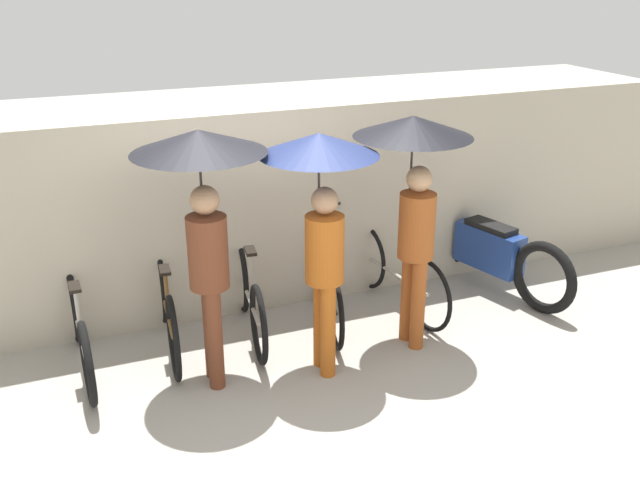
# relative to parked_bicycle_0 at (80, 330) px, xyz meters

# --- Properties ---
(ground_plane) EXTENTS (30.00, 30.00, 0.00)m
(ground_plane) POSITION_rel_parked_bicycle_0_xyz_m (1.52, -1.24, -0.36)
(ground_plane) COLOR #9E998E
(back_wall) EXTENTS (12.17, 0.12, 2.01)m
(back_wall) POSITION_rel_parked_bicycle_0_xyz_m (1.52, 0.54, 0.64)
(back_wall) COLOR #B2A893
(back_wall) RESTS_ON ground
(parked_bicycle_0) EXTENTS (0.44, 1.79, 1.06)m
(parked_bicycle_0) POSITION_rel_parked_bicycle_0_xyz_m (0.00, 0.00, 0.00)
(parked_bicycle_0) COLOR black
(parked_bicycle_0) RESTS_ON ground
(parked_bicycle_1) EXTENTS (0.44, 1.80, 1.04)m
(parked_bicycle_1) POSITION_rel_parked_bicycle_0_xyz_m (0.76, 0.10, 0.02)
(parked_bicycle_1) COLOR black
(parked_bicycle_1) RESTS_ON ground
(parked_bicycle_2) EXTENTS (0.44, 1.73, 1.08)m
(parked_bicycle_2) POSITION_rel_parked_bicycle_0_xyz_m (1.52, 0.06, 0.01)
(parked_bicycle_2) COLOR black
(parked_bicycle_2) RESTS_ON ground
(parked_bicycle_3) EXTENTS (0.53, 1.63, 1.05)m
(parked_bicycle_3) POSITION_rel_parked_bicycle_0_xyz_m (2.28, 0.01, -0.01)
(parked_bicycle_3) COLOR black
(parked_bicycle_3) RESTS_ON ground
(parked_bicycle_4) EXTENTS (0.44, 1.79, 1.11)m
(parked_bicycle_4) POSITION_rel_parked_bicycle_0_xyz_m (3.04, 0.05, 0.02)
(parked_bicycle_4) COLOR black
(parked_bicycle_4) RESTS_ON ground
(pedestrian_leading) EXTENTS (1.05, 1.05, 2.12)m
(pedestrian_leading) POSITION_rel_parked_bicycle_0_xyz_m (1.02, -0.54, 1.32)
(pedestrian_leading) COLOR brown
(pedestrian_leading) RESTS_ON ground
(pedestrian_center) EXTENTS (0.96, 0.96, 2.05)m
(pedestrian_center) POSITION_rel_parked_bicycle_0_xyz_m (1.93, -0.72, 1.23)
(pedestrian_center) COLOR #B25619
(pedestrian_center) RESTS_ON ground
(pedestrian_trailing) EXTENTS (1.02, 1.02, 2.09)m
(pedestrian_trailing) POSITION_rel_parked_bicycle_0_xyz_m (2.84, -0.58, 1.29)
(pedestrian_trailing) COLOR #9E4C1E
(pedestrian_trailing) RESTS_ON ground
(motorcycle) EXTENTS (0.80, 2.12, 0.94)m
(motorcycle) POSITION_rel_parked_bicycle_0_xyz_m (4.17, 0.08, 0.06)
(motorcycle) COLOR black
(motorcycle) RESTS_ON ground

